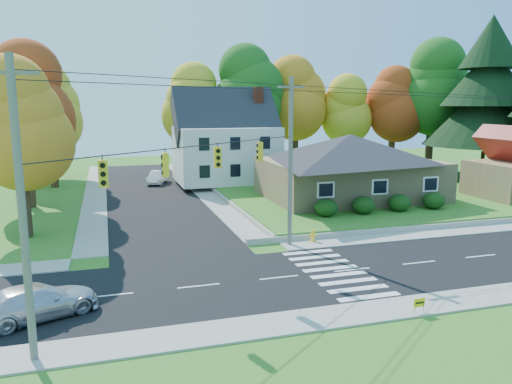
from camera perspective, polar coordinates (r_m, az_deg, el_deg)
ground at (r=26.48m, az=10.93°, el=-8.76°), size 120.00×120.00×0.00m
road_main at (r=26.48m, az=10.93°, el=-8.74°), size 90.00×8.00×0.02m
road_cross at (r=48.99m, az=-12.05°, el=-0.05°), size 8.00×44.00×0.02m
sidewalk_north at (r=30.77m, az=6.59°, el=-5.88°), size 90.00×2.00×0.08m
sidewalk_south at (r=22.47m, az=16.99°, el=-12.43°), size 90.00×2.00×0.08m
lawn at (r=50.44m, az=12.97°, el=0.47°), size 30.00×30.00×0.50m
ranch_house at (r=43.29m, az=10.65°, el=3.03°), size 14.60×10.60×5.40m
colonial_house at (r=51.64m, az=-3.47°, el=5.78°), size 10.40×8.40×9.60m
hedge_row at (r=38.04m, az=14.16°, el=-1.32°), size 10.70×1.70×1.27m
traffic_infrastructure at (r=26.43m, az=9.65°, el=2.72°), size 38.10×10.66×10.00m
tree_lot_0 at (r=56.96m, az=-6.96°, el=9.88°), size 6.72×6.72×12.51m
tree_lot_1 at (r=57.35m, az=-0.78°, el=11.26°), size 7.84×7.84×14.60m
tree_lot_2 at (r=60.21m, az=4.54°, el=10.56°), size 7.28×7.28×13.56m
tree_lot_3 at (r=61.75m, az=10.13°, el=9.21°), size 6.16×6.16×11.47m
tree_lot_4 at (r=63.83m, az=15.44°, el=9.62°), size 6.72×6.72×12.51m
tree_lot_5 at (r=64.43m, az=19.56°, el=11.15°), size 8.40×8.40×15.64m
conifer_east_a at (r=58.79m, az=24.97°, el=10.09°), size 12.80×12.80×16.96m
tree_west_0 at (r=34.51m, az=-25.57°, el=6.93°), size 6.16×6.16×11.47m
tree_west_1 at (r=44.52m, az=-25.09°, el=9.16°), size 7.28×7.28×13.56m
tree_west_2 at (r=54.35m, az=-22.52°, el=8.66°), size 6.72×6.72×12.51m
tree_west_3 at (r=62.51m, az=-23.75°, el=9.87°), size 7.84×7.84×14.60m
silver_sedan at (r=22.09m, az=-23.75°, el=-11.39°), size 5.15×3.65×1.38m
white_car at (r=54.05m, az=-11.23°, el=1.65°), size 2.70×4.35×1.35m
fire_hydrant at (r=31.10m, az=6.53°, el=-5.04°), size 0.46×0.36×0.81m
yard_sign at (r=21.81m, az=18.17°, el=-11.96°), size 0.54×0.07×0.67m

